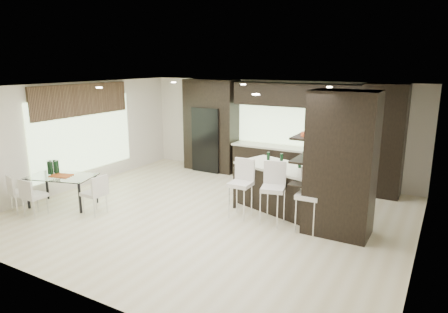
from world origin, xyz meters
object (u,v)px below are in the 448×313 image
Objects in this scene: stool_mid at (273,200)px; bench at (302,188)px; kitchen_island at (288,189)px; chair_far at (21,195)px; floor_vase at (310,192)px; chair_end at (94,196)px; dining_table at (63,191)px; stool_left at (240,194)px; chair_near at (35,198)px; stool_right at (308,207)px.

bench is (-0.01, 1.84, -0.28)m from stool_mid.
kitchen_island reaches higher than chair_far.
chair_far is (-4.99, -2.08, -0.12)m from stool_mid.
floor_vase is 4.53m from chair_end.
floor_vase reaches higher than kitchen_island.
stool_left is at bearing 3.21° from dining_table.
stool_mid is 3.78m from chair_end.
floor_vase reaches higher than bench.
stool_left is 0.98× the size of stool_mid.
stool_left is 3.12m from chair_end.
kitchen_island is at bearing 31.87° from chair_near.
kitchen_island is 3.06× the size of chair_far.
chair_far is 0.97× the size of chair_end.
stool_left is (-0.73, -0.83, 0.00)m from kitchen_island.
stool_mid is at bearing -66.57° from chair_end.
stool_mid is 0.84× the size of bench.
stool_mid is 1.27× the size of chair_end.
chair_far reaches higher than bench.
stool_left is 1.30× the size of chair_near.
chair_far is at bearing -126.78° from bench.
chair_near reaches higher than bench.
stool_right is at bearing 20.80° from chair_near.
chair_far is at bearing -162.63° from stool_right.
stool_left reaches higher than dining_table.
stool_right is 4.46m from chair_end.
chair_end is at bearing -172.99° from stool_mid.
chair_end reaches higher than chair_near.
floor_vase reaches higher than chair_near.
chair_end is at bearing -155.42° from stool_left.
stool_right is at bearing -75.43° from floor_vase.
bench is 1.54m from floor_vase.
stool_right is at bearing -13.82° from stool_mid.
chair_near is (-5.26, -2.08, -0.11)m from stool_right.
kitchen_island is 2.32× the size of stool_mid.
floor_vase is 1.66× the size of chair_near.
stool_left is 1.28× the size of chair_far.
bench is at bearing 40.10° from chair_near.
kitchen_island reaches higher than chair_end.
chair_end reaches higher than chair_far.
dining_table is (-3.81, -1.38, -0.15)m from stool_left.
stool_mid is 0.81× the size of floor_vase.
chair_near is 0.45m from chair_far.
stool_left reaches higher than chair_far.
dining_table is at bearing -136.09° from kitchen_island.
stool_left reaches higher than stool_right.
stool_mid reaches higher than chair_near.
stool_left is 1.45m from stool_right.
chair_near is at bearing -129.44° from kitchen_island.
chair_near is at bearing -153.48° from floor_vase.
kitchen_island is 5.78m from chair_far.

